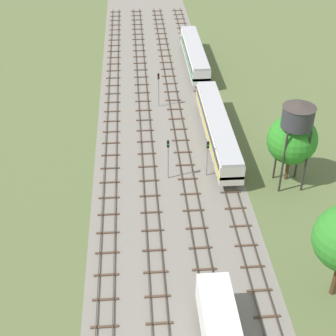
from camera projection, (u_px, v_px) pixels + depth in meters
ground_plane at (166, 164)px, 63.44m from camera, size 480.00×480.00×0.00m
ballast_bed at (166, 164)px, 63.44m from camera, size 18.22×176.00×0.01m
track_far_left at (110, 161)px, 63.74m from camera, size 2.40×126.00×0.29m
track_left at (147, 160)px, 64.04m from camera, size 2.40×126.00×0.29m
track_centre_left at (184, 158)px, 64.33m from camera, size 2.40×126.00×0.29m
track_centre at (220, 157)px, 64.62m from camera, size 2.40×126.00×0.29m
passenger_coach_centre_near at (217, 127)px, 65.91m from camera, size 2.96×22.00×3.80m
diesel_railcar_centre_mid at (194, 54)px, 86.95m from camera, size 2.96×20.50×3.80m
water_tower at (298, 117)px, 54.75m from camera, size 3.73×3.73×10.87m
signal_post_nearest at (159, 85)px, 74.33m from camera, size 0.28×0.47×5.53m
signal_post_near at (207, 154)px, 59.58m from camera, size 0.28×0.47×5.00m
signal_post_mid at (168, 154)px, 58.93m from camera, size 0.28×0.47×5.50m
lineside_tree_1 at (292, 140)px, 57.70m from camera, size 5.87×5.87×8.50m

